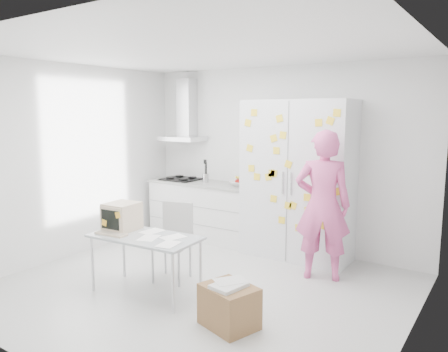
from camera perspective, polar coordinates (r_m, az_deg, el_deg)
The scene contains 10 objects.
floor at distance 5.26m, azimuth -3.21°, elevation -14.53°, with size 4.50×4.00×0.02m, color silver.
walls at distance 5.48m, azimuth 1.21°, elevation 1.18°, with size 4.52×4.01×2.70m.
ceiling at distance 4.89m, azimuth -3.48°, elevation 16.15°, with size 4.50×4.00×0.02m, color white.
counter_run at distance 7.10m, azimuth -2.71°, elevation -4.37°, with size 1.84×0.63×1.28m.
range_hood at distance 7.31m, azimuth -5.02°, elevation 7.73°, with size 0.70×0.48×1.01m.
tall_cabinet at distance 6.14m, azimuth 9.57°, elevation -0.52°, with size 1.50×0.68×2.20m.
person at distance 5.42m, azimuth 12.75°, elevation -3.75°, with size 0.67×0.44×1.83m, color #E6599D.
desk at distance 5.15m, azimuth -12.20°, elevation -6.29°, with size 1.28×0.70×0.99m.
chair at distance 5.42m, azimuth -6.54°, elevation -7.83°, with size 0.52×0.52×0.93m.
cardboard_box at distance 4.34m, azimuth 0.67°, elevation -16.57°, with size 0.60×0.53×0.44m.
Camera 1 is at (2.93, -3.86, 2.04)m, focal length 35.00 mm.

